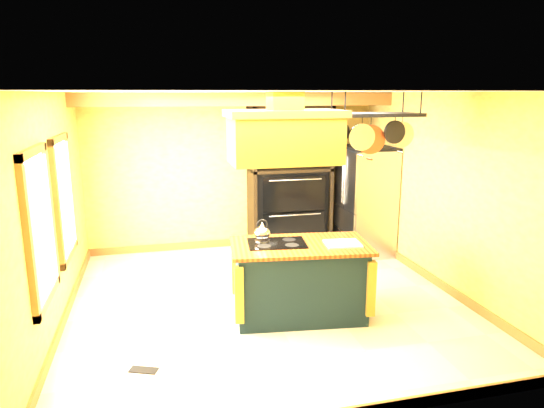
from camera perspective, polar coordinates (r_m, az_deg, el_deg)
name	(u,v)px	position (r m, az deg, el deg)	size (l,w,h in m)	color
floor	(267,301)	(6.52, -0.65, -11.37)	(5.00, 5.00, 0.00)	beige
ceiling	(266,92)	(5.95, -0.72, 13.07)	(5.00, 5.00, 0.00)	white
wall_back	(234,171)	(8.51, -4.53, 3.85)	(5.00, 0.02, 2.70)	#E8C555
wall_front	(340,270)	(3.80, 8.02, -7.74)	(5.00, 0.02, 2.70)	#E8C555
wall_left	(53,213)	(6.05, -24.39, -0.98)	(0.02, 5.00, 2.70)	#E8C555
wall_right	(443,192)	(7.08, 19.43, 1.32)	(0.02, 5.00, 2.70)	#E8C555
ceiling_beam	(241,99)	(7.61, -3.69, 12.18)	(5.00, 0.15, 0.20)	#975C2E
window_near	(41,227)	(5.27, -25.58, -2.46)	(0.06, 1.06, 1.56)	#975C2E
window_far	(64,198)	(6.61, -23.24, 0.66)	(0.06, 1.06, 1.56)	#975C2E
kitchen_island	(299,279)	(5.98, 3.24, -8.84)	(1.75, 1.11, 1.11)	black
range_hood	(285,134)	(5.52, 1.49, 8.19)	(1.31, 0.74, 0.80)	olive
pot_rack	(375,124)	(5.91, 11.99, 9.24)	(1.12, 0.52, 0.74)	black
refrigerator	(365,203)	(8.35, 10.91, 0.12)	(0.77, 0.91, 1.79)	#999CA1
hutch	(289,195)	(8.52, 2.00, 1.12)	(1.40, 0.63, 2.48)	black
floor_register	(144,370)	(5.23, -14.87, -18.35)	(0.28, 0.12, 0.01)	black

